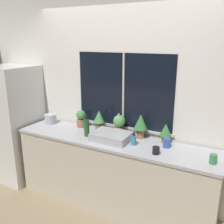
# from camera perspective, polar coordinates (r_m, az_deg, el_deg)

# --- Properties ---
(ground_plane) EXTENTS (14.00, 14.00, 0.00)m
(ground_plane) POSITION_cam_1_polar(r_m,az_deg,el_deg) (3.34, -2.34, -22.68)
(ground_plane) COLOR #937F60
(wall_back) EXTENTS (8.00, 0.09, 2.70)m
(wall_back) POSITION_cam_1_polar(r_m,az_deg,el_deg) (3.23, 2.90, 2.92)
(wall_back) COLOR silver
(wall_back) RESTS_ON ground_plane
(wall_left) EXTENTS (0.06, 7.00, 2.70)m
(wall_left) POSITION_cam_1_polar(r_m,az_deg,el_deg) (5.25, -16.31, 7.48)
(wall_left) COLOR silver
(wall_left) RESTS_ON ground_plane
(counter) EXTENTS (2.56, 0.58, 0.92)m
(counter) POSITION_cam_1_polar(r_m,az_deg,el_deg) (3.27, 0.05, -13.71)
(counter) COLOR beige
(counter) RESTS_ON ground_plane
(refrigerator) EXTENTS (0.69, 0.70, 1.73)m
(refrigerator) POSITION_cam_1_polar(r_m,az_deg,el_deg) (4.07, -21.53, -2.48)
(refrigerator) COLOR silver
(refrigerator) RESTS_ON ground_plane
(sink) EXTENTS (0.45, 0.39, 0.28)m
(sink) POSITION_cam_1_polar(r_m,az_deg,el_deg) (3.05, -0.13, -5.53)
(sink) COLOR #ADADB2
(sink) RESTS_ON counter
(potted_plant_far_left) EXTENTS (0.13, 0.13, 0.24)m
(potted_plant_far_left) POSITION_cam_1_polar(r_m,az_deg,el_deg) (3.49, -7.10, -1.42)
(potted_plant_far_left) COLOR #9E6B4C
(potted_plant_far_left) RESTS_ON counter
(potted_plant_left) EXTENTS (0.15, 0.15, 0.28)m
(potted_plant_left) POSITION_cam_1_polar(r_m,az_deg,el_deg) (3.32, -2.98, -1.58)
(potted_plant_left) COLOR #9E6B4C
(potted_plant_left) RESTS_ON counter
(potted_plant_center) EXTENTS (0.16, 0.16, 0.25)m
(potted_plant_center) POSITION_cam_1_polar(r_m,az_deg,el_deg) (3.19, 1.67, -2.54)
(potted_plant_center) COLOR #9E6B4C
(potted_plant_center) RESTS_ON counter
(potted_plant_right) EXTENTS (0.17, 0.17, 0.30)m
(potted_plant_right) POSITION_cam_1_polar(r_m,az_deg,el_deg) (3.07, 6.57, -2.65)
(potted_plant_right) COLOR #9E6B4C
(potted_plant_right) RESTS_ON counter
(potted_plant_far_right) EXTENTS (0.14, 0.14, 0.24)m
(potted_plant_far_right) POSITION_cam_1_polar(r_m,az_deg,el_deg) (3.00, 12.14, -4.43)
(potted_plant_far_right) COLOR #9E6B4C
(potted_plant_far_right) RESTS_ON counter
(soap_bottle) EXTENTS (0.06, 0.06, 0.14)m
(soap_bottle) POSITION_cam_1_polar(r_m,az_deg,el_deg) (2.91, 4.96, -6.38)
(soap_bottle) COLOR teal
(soap_bottle) RESTS_ON counter
(bottle_tall) EXTENTS (0.07, 0.07, 0.28)m
(bottle_tall) POSITION_cam_1_polar(r_m,az_deg,el_deg) (3.15, -5.82, -3.45)
(bottle_tall) COLOR #235128
(bottle_tall) RESTS_ON counter
(mug_black) EXTENTS (0.08, 0.08, 0.08)m
(mug_black) POSITION_cam_1_polar(r_m,az_deg,el_deg) (2.73, 10.00, -8.64)
(mug_black) COLOR black
(mug_black) RESTS_ON counter
(mug_green) EXTENTS (0.07, 0.07, 0.10)m
(mug_green) POSITION_cam_1_polar(r_m,az_deg,el_deg) (2.68, 22.12, -9.91)
(mug_green) COLOR #38844C
(mug_green) RESTS_ON counter
(mug_blue) EXTENTS (0.08, 0.08, 0.10)m
(mug_blue) POSITION_cam_1_polar(r_m,az_deg,el_deg) (2.91, 12.42, -6.94)
(mug_blue) COLOR #3351AD
(mug_blue) RESTS_ON counter
(kettle) EXTENTS (0.17, 0.17, 0.15)m
(kettle) POSITION_cam_1_polar(r_m,az_deg,el_deg) (3.73, -13.90, -1.43)
(kettle) COLOR #B2B2B7
(kettle) RESTS_ON counter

